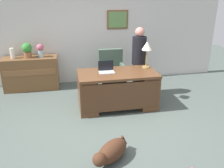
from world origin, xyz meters
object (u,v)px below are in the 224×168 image
credenza (31,73)px  person_standing (139,61)px  dog_lying (111,152)px  desk_lamp (147,47)px  armchair (112,73)px  vase_empty (12,53)px  laptop (106,69)px  desk (118,89)px  vase_with_flowers (40,50)px  potted_plant (27,50)px

credenza → person_standing: size_ratio=0.82×
dog_lying → desk_lamp: size_ratio=1.15×
credenza → armchair: size_ratio=1.30×
credenza → vase_empty: size_ratio=5.31×
armchair → dog_lying: 2.73m
person_standing → laptop: size_ratio=5.04×
person_standing → dog_lying: bearing=-115.7°
desk_lamp → laptop: bearing=-172.7°
laptop → armchair: bearing=71.6°
person_standing → desk: bearing=-137.1°
armchair → desk_lamp: (0.62, -0.73, 0.77)m
armchair → laptop: (-0.28, -0.85, 0.38)m
credenza → dog_lying: size_ratio=2.01×
person_standing → desk_lamp: (0.06, -0.36, 0.41)m
credenza → vase_with_flowers: size_ratio=4.09×
dog_lying → vase_empty: (-1.80, 3.16, 0.79)m
laptop → vase_empty: size_ratio=1.28×
armchair → vase_with_flowers: 1.84m
vase_with_flowers → person_standing: bearing=-21.3°
armchair → vase_empty: bearing=168.0°
credenza → person_standing: person_standing is taller
armchair → potted_plant: size_ratio=2.83×
desk → laptop: laptop is taller
laptop → person_standing: bearing=29.2°
vase_empty → potted_plant: potted_plant is taller
desk → person_standing: (0.62, 0.58, 0.41)m
desk → vase_empty: (-2.28, 1.45, 0.52)m
desk → person_standing: bearing=42.9°
vase_with_flowers → vase_empty: 0.66m
vase_with_flowers → vase_empty: (-0.66, -0.00, -0.06)m
desk → vase_with_flowers: vase_with_flowers is taller
desk → credenza: bearing=142.7°
credenza → potted_plant: bearing=176.9°
credenza → potted_plant: 0.61m
potted_plant → desk_lamp: bearing=-25.2°
dog_lying → desk: bearing=74.4°
person_standing → laptop: person_standing is taller
credenza → desk_lamp: size_ratio=2.31×
vase_empty → vase_with_flowers: bearing=0.0°
desk_lamp → potted_plant: bearing=154.8°
laptop → vase_with_flowers: (-1.40, 1.35, 0.16)m
vase_with_flowers → desk: bearing=-41.8°
laptop → vase_with_flowers: bearing=136.1°
potted_plant → dog_lying: bearing=-65.4°
desk → vase_with_flowers: bearing=138.2°
credenza → laptop: (1.68, -1.34, 0.43)m
laptop → desk_lamp: bearing=7.3°
dog_lying → potted_plant: bearing=114.6°
person_standing → laptop: (-0.84, -0.47, 0.01)m
person_standing → potted_plant: 2.70m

